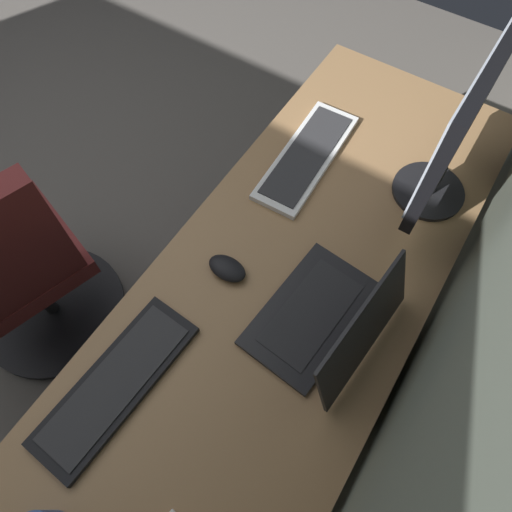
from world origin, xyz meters
name	(u,v)px	position (x,y,z in m)	size (l,w,h in m)	color
floor_plane	(1,187)	(0.00, 0.00, 0.00)	(4.83, 4.83, 0.00)	#59544F
desk	(272,319)	(0.09, 1.55, 0.66)	(1.91, 0.66, 0.73)	#936D47
drawer_pedestal	(287,342)	(0.03, 1.58, 0.35)	(0.40, 0.51, 0.69)	#936D47
monitor_primary	(463,124)	(-0.44, 1.73, 0.99)	(0.48, 0.20, 0.47)	black
laptop_left	(331,320)	(0.06, 1.69, 0.78)	(0.36, 0.29, 0.20)	black
keyboard_main	(307,156)	(-0.36, 1.39, 0.74)	(0.43, 0.16, 0.02)	silver
keyboard_spare	(116,384)	(0.44, 1.35, 0.74)	(0.43, 0.16, 0.02)	black
mouse_main	(227,268)	(0.07, 1.40, 0.75)	(0.06, 0.10, 0.03)	black
office_chair	(16,277)	(0.35, 0.76, 0.46)	(0.56, 0.60, 0.97)	maroon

